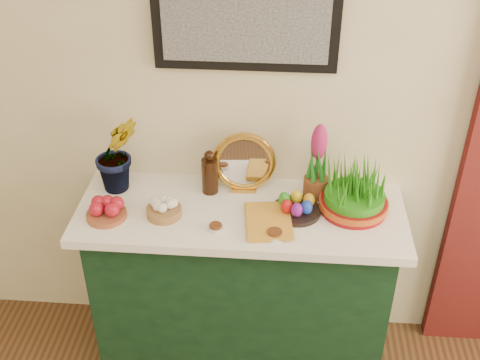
{
  "coord_description": "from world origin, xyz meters",
  "views": [
    {
      "loc": [
        0.02,
        -0.05,
        2.42
      ],
      "look_at": [
        -0.14,
        1.95,
        1.07
      ],
      "focal_mm": 45.0,
      "sensor_mm": 36.0,
      "label": 1
    }
  ],
  "objects_px": {
    "hyacinth_green": "(116,142)",
    "wheatgrass_sabzeh": "(355,190)",
    "book": "(246,221)",
    "mirror": "(244,163)",
    "sideboard": "(241,288)"
  },
  "relations": [
    {
      "from": "sideboard",
      "to": "hyacinth_green",
      "type": "xyz_separation_m",
      "value": [
        -0.55,
        0.12,
        0.7
      ]
    },
    {
      "from": "wheatgrass_sabzeh",
      "to": "sideboard",
      "type": "bearing_deg",
      "value": -176.7
    },
    {
      "from": "mirror",
      "to": "book",
      "type": "distance_m",
      "value": 0.29
    },
    {
      "from": "mirror",
      "to": "wheatgrass_sabzeh",
      "type": "distance_m",
      "value": 0.49
    },
    {
      "from": "mirror",
      "to": "book",
      "type": "height_order",
      "value": "mirror"
    },
    {
      "from": "hyacinth_green",
      "to": "wheatgrass_sabzeh",
      "type": "relative_size",
      "value": 1.63
    },
    {
      "from": "wheatgrass_sabzeh",
      "to": "hyacinth_green",
      "type": "bearing_deg",
      "value": 175.06
    },
    {
      "from": "hyacinth_green",
      "to": "book",
      "type": "height_order",
      "value": "hyacinth_green"
    },
    {
      "from": "book",
      "to": "wheatgrass_sabzeh",
      "type": "relative_size",
      "value": 0.85
    },
    {
      "from": "wheatgrass_sabzeh",
      "to": "mirror",
      "type": "bearing_deg",
      "value": 165.02
    },
    {
      "from": "hyacinth_green",
      "to": "book",
      "type": "xyz_separation_m",
      "value": [
        0.57,
        -0.22,
        -0.22
      ]
    },
    {
      "from": "mirror",
      "to": "wheatgrass_sabzeh",
      "type": "xyz_separation_m",
      "value": [
        0.47,
        -0.13,
        -0.03
      ]
    },
    {
      "from": "mirror",
      "to": "wheatgrass_sabzeh",
      "type": "relative_size",
      "value": 0.96
    },
    {
      "from": "sideboard",
      "to": "book",
      "type": "relative_size",
      "value": 5.23
    },
    {
      "from": "book",
      "to": "wheatgrass_sabzeh",
      "type": "bearing_deg",
      "value": 10.59
    }
  ]
}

